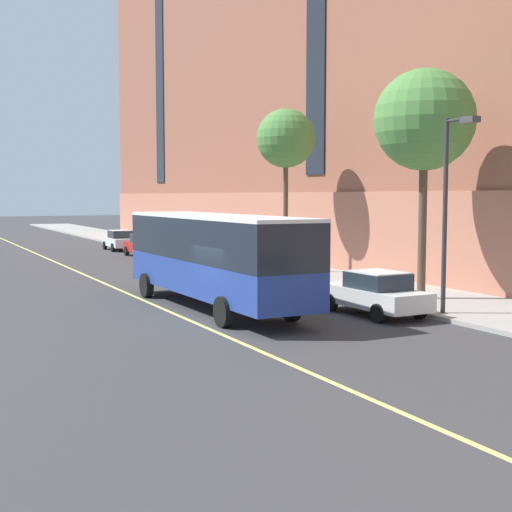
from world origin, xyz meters
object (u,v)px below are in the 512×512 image
Objects in this scene: city_bus at (214,254)px; street_lamp at (450,194)px; street_tree_mid_block at (424,121)px; parked_car_white_3 at (120,240)px; parked_car_red_1 at (144,245)px; parked_car_silver_5 at (238,264)px; parked_car_white_2 at (375,293)px; street_tree_far_uptown at (286,139)px; parked_car_white_6 at (176,252)px.

street_lamp is (6.40, -5.39, 2.21)m from city_bus.
street_lamp is at bearing -115.75° from street_tree_mid_block.
street_tree_mid_block reaches higher than parked_car_white_3.
parked_car_red_1 is at bearing -90.43° from parked_car_white_3.
parked_car_silver_5 is at bearing 97.31° from street_lamp.
parked_car_white_3 is at bearing 89.85° from parked_car_white_2.
street_lamp is at bearing -96.42° from street_tree_far_uptown.
city_bus is at bearing -105.20° from parked_car_white_6.
parked_car_white_6 is at bearing 74.80° from city_bus.
parked_car_red_1 is 0.50× the size of street_tree_far_uptown.
parked_car_red_1 and parked_car_silver_5 have the same top height.
parked_car_silver_5 is at bearing -89.87° from parked_car_white_3.
city_bus is at bearing 140.58° from parked_car_white_2.
parked_car_white_6 is (0.00, 20.45, -0.00)m from parked_car_white_2.
parked_car_silver_5 is 0.53× the size of street_tree_far_uptown.
parked_car_red_1 is at bearing 103.93° from street_tree_far_uptown.
parked_car_white_6 is at bearing 100.58° from street_tree_mid_block.
city_bus is 17.37m from parked_car_white_6.
city_bus is 6.01m from parked_car_white_2.
parked_car_white_6 is (4.54, 16.72, -1.25)m from city_bus.
street_tree_far_uptown is at bearing 18.99° from parked_car_silver_5.
parked_car_white_3 is (4.63, 29.44, -1.26)m from city_bus.
street_lamp reaches higher than parked_car_white_3.
street_tree_mid_block is 11.18m from street_tree_far_uptown.
parked_car_red_1 is 1.02× the size of parked_car_white_6.
city_bus is 8.65m from street_lamp.
parked_car_red_1 is 26.85m from parked_car_white_2.
parked_car_white_3 is at bearing 89.62° from parked_car_white_6.
parked_car_white_2 and parked_car_white_6 have the same top height.
street_tree_mid_block is (3.36, -10.02, 6.30)m from parked_car_silver_5.
street_tree_mid_block is at bearing -90.00° from street_tree_far_uptown.
street_tree_mid_block is (3.46, -25.11, 6.30)m from parked_car_red_1.
parked_car_white_3 is 0.64× the size of street_lamp.
parked_car_white_2 is 0.50× the size of street_tree_mid_block.
parked_car_white_2 is 11.76m from parked_car_silver_5.
street_tree_far_uptown is (8.04, 9.19, 5.12)m from city_bus.
city_bus is at bearing -131.17° from street_tree_far_uptown.
parked_car_red_1 is at bearing 89.66° from parked_car_white_6.
parked_car_white_6 is 10.47m from street_tree_far_uptown.
city_bus is 1.78× the size of street_lamp.
parked_car_white_6 is (-0.09, -12.72, 0.00)m from parked_car_white_3.
street_lamp is (1.82, -28.51, 3.46)m from parked_car_red_1.
parked_car_white_3 is 0.99× the size of parked_car_white_6.
city_bus is at bearing 139.90° from street_lamp.
street_tree_mid_block is at bearing -82.16° from parked_car_red_1.
parked_car_white_2 is (4.54, -3.73, -1.25)m from city_bus.
parked_car_white_6 is at bearing 90.00° from parked_car_white_2.
parked_car_white_6 is 20.04m from street_tree_mid_block.
city_bus is 23.60m from parked_car_red_1.
parked_car_red_1 is 0.65× the size of street_lamp.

